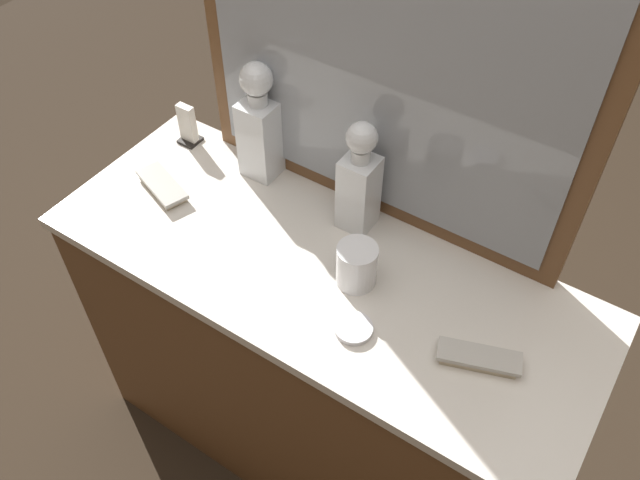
{
  "coord_description": "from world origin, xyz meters",
  "views": [
    {
      "loc": [
        0.51,
        -0.78,
        1.91
      ],
      "look_at": [
        0.0,
        0.0,
        0.89
      ],
      "focal_mm": 37.34,
      "sensor_mm": 36.0,
      "label": 1
    }
  ],
  "objects_px": {
    "silver_brush_center": "(479,358)",
    "porcelain_dish": "(354,328)",
    "silver_brush_left": "(162,186)",
    "crystal_decanter_far_right": "(260,131)",
    "napkin_holder": "(188,127)",
    "crystal_decanter_front": "(360,187)",
    "crystal_tumbler_right": "(357,266)"
  },
  "relations": [
    {
      "from": "silver_brush_center",
      "to": "porcelain_dish",
      "type": "xyz_separation_m",
      "value": [
        -0.24,
        -0.07,
        -0.01
      ]
    },
    {
      "from": "silver_brush_left",
      "to": "porcelain_dish",
      "type": "relative_size",
      "value": 2.16
    },
    {
      "from": "crystal_decanter_far_right",
      "to": "napkin_holder",
      "type": "distance_m",
      "value": 0.24
    },
    {
      "from": "crystal_decanter_front",
      "to": "napkin_holder",
      "type": "bearing_deg",
      "value": 178.5
    },
    {
      "from": "silver_brush_left",
      "to": "silver_brush_center",
      "type": "height_order",
      "value": "same"
    },
    {
      "from": "crystal_tumbler_right",
      "to": "porcelain_dish",
      "type": "distance_m",
      "value": 0.13
    },
    {
      "from": "silver_brush_left",
      "to": "porcelain_dish",
      "type": "distance_m",
      "value": 0.6
    },
    {
      "from": "crystal_tumbler_right",
      "to": "napkin_holder",
      "type": "relative_size",
      "value": 0.89
    },
    {
      "from": "crystal_tumbler_right",
      "to": "silver_brush_center",
      "type": "bearing_deg",
      "value": -8.26
    },
    {
      "from": "silver_brush_center",
      "to": "napkin_holder",
      "type": "bearing_deg",
      "value": 167.27
    },
    {
      "from": "crystal_decanter_far_right",
      "to": "silver_brush_center",
      "type": "relative_size",
      "value": 1.81
    },
    {
      "from": "silver_brush_left",
      "to": "napkin_holder",
      "type": "distance_m",
      "value": 0.19
    },
    {
      "from": "crystal_decanter_far_right",
      "to": "silver_brush_left",
      "type": "height_order",
      "value": "crystal_decanter_far_right"
    },
    {
      "from": "crystal_decanter_far_right",
      "to": "silver_brush_left",
      "type": "relative_size",
      "value": 1.81
    },
    {
      "from": "silver_brush_left",
      "to": "napkin_holder",
      "type": "relative_size",
      "value": 1.52
    },
    {
      "from": "silver_brush_left",
      "to": "silver_brush_center",
      "type": "bearing_deg",
      "value": -1.8
    },
    {
      "from": "crystal_decanter_front",
      "to": "silver_brush_center",
      "type": "xyz_separation_m",
      "value": [
        0.38,
        -0.19,
        -0.1
      ]
    },
    {
      "from": "napkin_holder",
      "to": "crystal_decanter_front",
      "type": "bearing_deg",
      "value": -1.5
    },
    {
      "from": "crystal_decanter_front",
      "to": "silver_brush_left",
      "type": "relative_size",
      "value": 1.68
    },
    {
      "from": "porcelain_dish",
      "to": "crystal_decanter_far_right",
      "type": "bearing_deg",
      "value": 146.82
    },
    {
      "from": "crystal_decanter_far_right",
      "to": "porcelain_dish",
      "type": "bearing_deg",
      "value": -33.18
    },
    {
      "from": "silver_brush_left",
      "to": "crystal_decanter_front",
      "type": "bearing_deg",
      "value": 20.03
    },
    {
      "from": "crystal_decanter_front",
      "to": "napkin_holder",
      "type": "relative_size",
      "value": 2.55
    },
    {
      "from": "crystal_decanter_far_right",
      "to": "napkin_holder",
      "type": "xyz_separation_m",
      "value": [
        -0.23,
        -0.01,
        -0.08
      ]
    },
    {
      "from": "crystal_decanter_far_right",
      "to": "napkin_holder",
      "type": "relative_size",
      "value": 2.75
    },
    {
      "from": "crystal_decanter_front",
      "to": "silver_brush_center",
      "type": "distance_m",
      "value": 0.44
    },
    {
      "from": "crystal_decanter_far_right",
      "to": "crystal_tumbler_right",
      "type": "distance_m",
      "value": 0.42
    },
    {
      "from": "napkin_holder",
      "to": "porcelain_dish",
      "type": "bearing_deg",
      "value": -22.3
    },
    {
      "from": "silver_brush_left",
      "to": "silver_brush_center",
      "type": "xyz_separation_m",
      "value": [
        0.83,
        -0.03,
        0.0
      ]
    },
    {
      "from": "crystal_decanter_far_right",
      "to": "crystal_tumbler_right",
      "type": "height_order",
      "value": "crystal_decanter_far_right"
    },
    {
      "from": "crystal_decanter_front",
      "to": "silver_brush_center",
      "type": "height_order",
      "value": "crystal_decanter_front"
    },
    {
      "from": "crystal_decanter_front",
      "to": "napkin_holder",
      "type": "distance_m",
      "value": 0.52
    }
  ]
}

